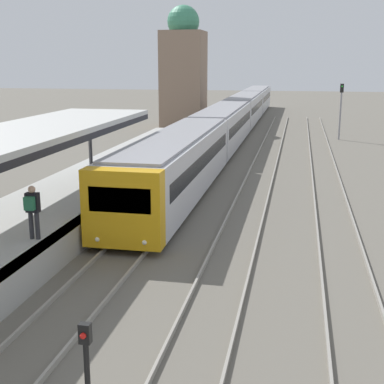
% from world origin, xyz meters
% --- Properties ---
extents(person_on_platform, '(0.40, 0.40, 1.66)m').
position_xyz_m(person_on_platform, '(-2.22, 11.60, 1.97)').
color(person_on_platform, '#2D2D33').
rests_on(person_on_platform, station_platform).
extents(train_near, '(2.71, 62.62, 3.00)m').
position_xyz_m(train_near, '(0.00, 44.46, 1.67)').
color(train_near, gold).
rests_on(train_near, ground_plane).
extents(signal_post_near, '(0.20, 0.21, 2.00)m').
position_xyz_m(signal_post_near, '(2.17, 4.98, 1.23)').
color(signal_post_near, black).
rests_on(signal_post_near, ground_plane).
extents(signal_mast_far, '(0.28, 0.29, 4.55)m').
position_xyz_m(signal_mast_far, '(8.83, 42.84, 2.90)').
color(signal_mast_far, gray).
rests_on(signal_mast_far, ground_plane).
extents(distant_domed_building, '(4.00, 4.00, 11.49)m').
position_xyz_m(distant_domed_building, '(-5.61, 48.97, 5.44)').
color(distant_domed_building, '#89705B').
rests_on(distant_domed_building, ground_plane).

